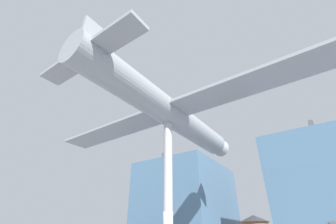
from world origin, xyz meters
name	(u,v)px	position (x,y,z in m)	size (l,w,h in m)	color
glass_pavilion_left	(187,206)	(-7.45, 15.32, 4.66)	(9.00, 11.14, 9.90)	slate
glass_pavilion_right	(334,195)	(7.45, 15.32, 4.66)	(9.00, 11.14, 9.90)	slate
support_pylon_central	(168,187)	(0.00, 0.00, 3.71)	(0.49, 0.49, 7.43)	#B7B7BC
suspended_airplane	(170,113)	(0.01, 0.21, 8.28)	(19.35, 15.47, 2.97)	#93999E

